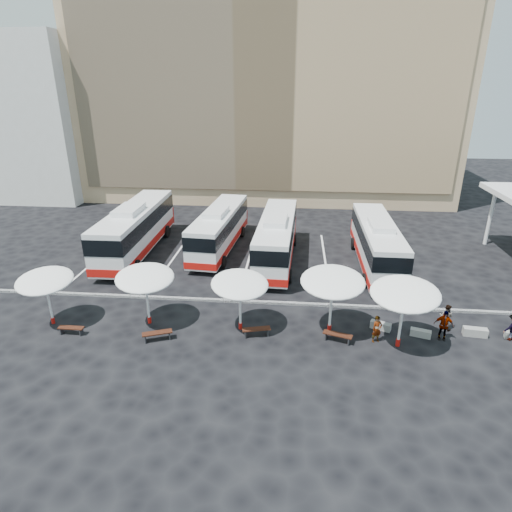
# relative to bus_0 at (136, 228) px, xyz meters

# --- Properties ---
(ground) EXTENTS (120.00, 120.00, 0.00)m
(ground) POSITION_rel_bus_0_xyz_m (9.26, -8.46, -2.10)
(ground) COLOR black
(ground) RESTS_ON ground
(sandstone_building) EXTENTS (42.00, 18.25, 29.60)m
(sandstone_building) POSITION_rel_bus_0_xyz_m (9.26, 23.41, 10.53)
(sandstone_building) COLOR tan
(sandstone_building) RESTS_ON ground
(apartment_block) EXTENTS (14.00, 14.00, 18.00)m
(apartment_block) POSITION_rel_bus_0_xyz_m (-18.74, 19.54, 6.90)
(apartment_block) COLOR silver
(apartment_block) RESTS_ON ground
(curb_divider) EXTENTS (34.00, 0.25, 0.15)m
(curb_divider) POSITION_rel_bus_0_xyz_m (9.26, -7.96, -2.02)
(curb_divider) COLOR black
(curb_divider) RESTS_ON ground
(bay_lines) EXTENTS (24.15, 12.00, 0.01)m
(bay_lines) POSITION_rel_bus_0_xyz_m (9.26, -0.46, -2.09)
(bay_lines) COLOR white
(bay_lines) RESTS_ON ground
(bus_0) EXTENTS (3.16, 12.98, 4.11)m
(bus_0) POSITION_rel_bus_0_xyz_m (0.00, 0.00, 0.00)
(bus_0) COLOR white
(bus_0) RESTS_ON ground
(bus_1) EXTENTS (3.38, 11.69, 3.66)m
(bus_1) POSITION_rel_bus_0_xyz_m (6.62, 1.27, -0.23)
(bus_1) COLOR white
(bus_1) RESTS_ON ground
(bus_2) EXTENTS (3.11, 12.03, 3.79)m
(bus_2) POSITION_rel_bus_0_xyz_m (11.42, -0.76, -0.16)
(bus_2) COLOR white
(bus_2) RESTS_ON ground
(bus_3) EXTENTS (2.81, 11.72, 3.71)m
(bus_3) POSITION_rel_bus_0_xyz_m (18.94, -1.09, -0.20)
(bus_3) COLOR white
(bus_3) RESTS_ON ground
(sunshade_0) EXTENTS (3.78, 3.81, 3.21)m
(sunshade_0) POSITION_rel_bus_0_xyz_m (-1.01, -11.50, 0.63)
(sunshade_0) COLOR white
(sunshade_0) RESTS_ON ground
(sunshade_1) EXTENTS (4.29, 4.31, 3.40)m
(sunshade_1) POSITION_rel_bus_0_xyz_m (4.55, -10.94, 0.79)
(sunshade_1) COLOR white
(sunshade_1) RESTS_ON ground
(sunshade_2) EXTENTS (4.19, 4.21, 3.30)m
(sunshade_2) POSITION_rel_bus_0_xyz_m (9.89, -11.09, 0.70)
(sunshade_2) COLOR white
(sunshade_2) RESTS_ON ground
(sunshade_3) EXTENTS (3.71, 3.75, 3.63)m
(sunshade_3) POSITION_rel_bus_0_xyz_m (14.89, -10.90, 0.98)
(sunshade_3) COLOR white
(sunshade_3) RESTS_ON ground
(sunshade_4) EXTENTS (4.53, 4.55, 3.64)m
(sunshade_4) POSITION_rel_bus_0_xyz_m (18.41, -12.01, 1.00)
(sunshade_4) COLOR white
(sunshade_4) RESTS_ON ground
(wood_bench_0) EXTENTS (1.42, 0.40, 0.43)m
(wood_bench_0) POSITION_rel_bus_0_xyz_m (0.63, -12.50, -1.77)
(wood_bench_0) COLOR black
(wood_bench_0) RESTS_ON ground
(wood_bench_1) EXTENTS (1.64, 0.97, 0.49)m
(wood_bench_1) POSITION_rel_bus_0_xyz_m (5.57, -12.65, -1.72)
(wood_bench_1) COLOR black
(wood_bench_1) RESTS_ON ground
(wood_bench_2) EXTENTS (1.61, 0.78, 0.48)m
(wood_bench_2) POSITION_rel_bus_0_xyz_m (10.86, -11.75, -1.73)
(wood_bench_2) COLOR black
(wood_bench_2) RESTS_ON ground
(wood_bench_3) EXTENTS (1.61, 0.87, 0.48)m
(wood_bench_3) POSITION_rel_bus_0_xyz_m (15.26, -11.89, -1.73)
(wood_bench_3) COLOR black
(wood_bench_3) RESTS_ON ground
(conc_bench_0) EXTENTS (1.19, 0.81, 0.43)m
(conc_bench_0) POSITION_rel_bus_0_xyz_m (17.80, -10.39, -1.89)
(conc_bench_0) COLOR gray
(conc_bench_0) RESTS_ON ground
(conc_bench_1) EXTENTS (1.14, 0.67, 0.41)m
(conc_bench_1) POSITION_rel_bus_0_xyz_m (19.85, -10.96, -1.90)
(conc_bench_1) COLOR gray
(conc_bench_1) RESTS_ON ground
(conc_bench_2) EXTENTS (1.29, 0.56, 0.47)m
(conc_bench_2) POSITION_rel_bus_0_xyz_m (22.86, -10.62, -1.86)
(conc_bench_2) COLOR gray
(conc_bench_2) RESTS_ON ground
(passenger_0) EXTENTS (0.66, 0.55, 1.53)m
(passenger_0) POSITION_rel_bus_0_xyz_m (17.32, -11.68, -1.33)
(passenger_0) COLOR black
(passenger_0) RESTS_ON ground
(passenger_1) EXTENTS (0.94, 0.90, 1.52)m
(passenger_1) POSITION_rel_bus_0_xyz_m (21.42, -10.05, -1.34)
(passenger_1) COLOR black
(passenger_1) RESTS_ON ground
(passenger_2) EXTENTS (1.08, 0.61, 1.74)m
(passenger_2) POSITION_rel_bus_0_xyz_m (20.92, -11.13, -1.23)
(passenger_2) COLOR black
(passenger_2) RESTS_ON ground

